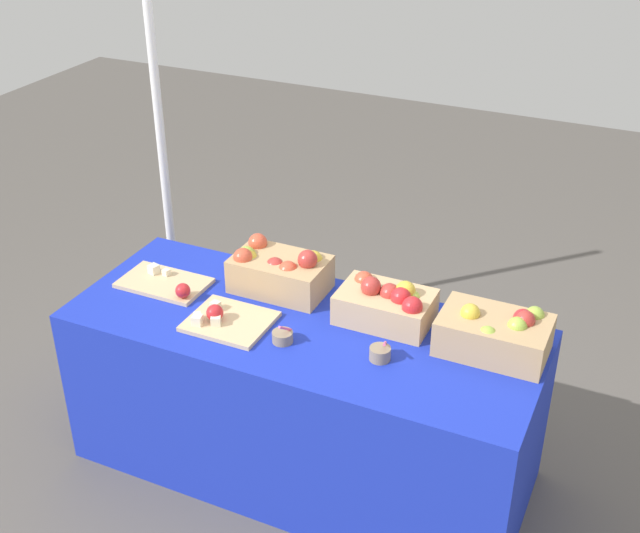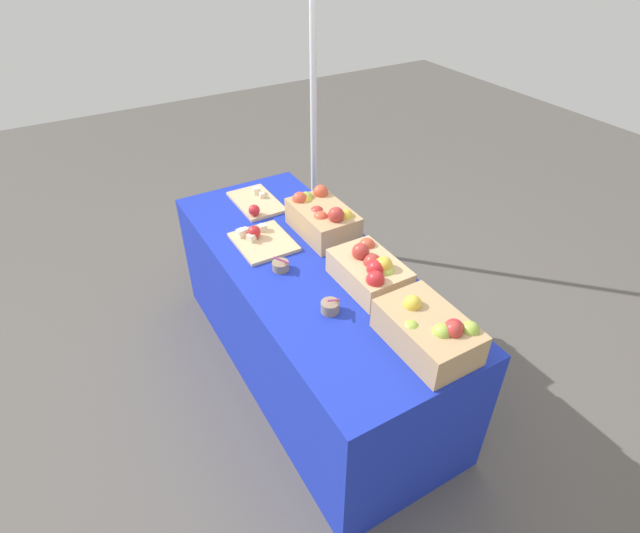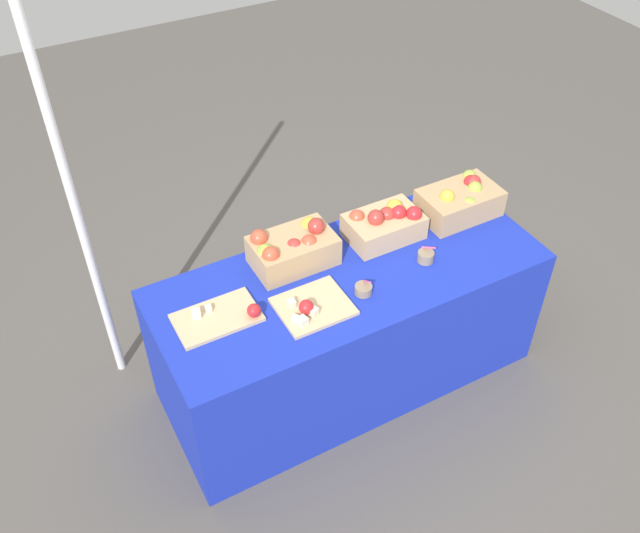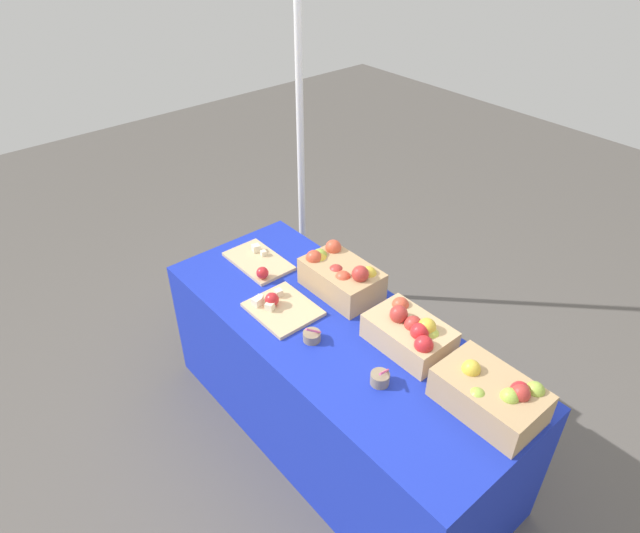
# 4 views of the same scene
# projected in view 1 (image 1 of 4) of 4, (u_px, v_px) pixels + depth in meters

# --- Properties ---
(ground_plane) EXTENTS (10.00, 10.00, 0.00)m
(ground_plane) POSITION_uv_depth(u_px,v_px,m) (304.00, 464.00, 3.64)
(ground_plane) COLOR #56514C
(table) EXTENTS (1.90, 0.76, 0.74)m
(table) POSITION_uv_depth(u_px,v_px,m) (303.00, 397.00, 3.46)
(table) COLOR #192DB7
(table) RESTS_ON ground_plane
(apple_crate_left) EXTENTS (0.41, 0.26, 0.19)m
(apple_crate_left) POSITION_uv_depth(u_px,v_px,m) (496.00, 333.00, 3.07)
(apple_crate_left) COLOR tan
(apple_crate_left) RESTS_ON table
(apple_crate_middle) EXTENTS (0.37, 0.24, 0.19)m
(apple_crate_middle) POSITION_uv_depth(u_px,v_px,m) (388.00, 303.00, 3.25)
(apple_crate_middle) COLOR tan
(apple_crate_middle) RESTS_ON table
(apple_crate_right) EXTENTS (0.39, 0.25, 0.21)m
(apple_crate_right) POSITION_uv_depth(u_px,v_px,m) (278.00, 270.00, 3.46)
(apple_crate_right) COLOR tan
(apple_crate_right) RESTS_ON table
(cutting_board_front) EXTENTS (0.32, 0.27, 0.09)m
(cutting_board_front) POSITION_uv_depth(u_px,v_px,m) (226.00, 320.00, 3.27)
(cutting_board_front) COLOR #D1B284
(cutting_board_front) RESTS_ON table
(cutting_board_back) EXTENTS (0.37, 0.23, 0.08)m
(cutting_board_back) POSITION_uv_depth(u_px,v_px,m) (166.00, 283.00, 3.52)
(cutting_board_back) COLOR #D1B284
(cutting_board_back) RESTS_ON table
(sample_bowl_near) EXTENTS (0.08, 0.08, 0.10)m
(sample_bowl_near) POSITION_uv_depth(u_px,v_px,m) (380.00, 353.00, 3.05)
(sample_bowl_near) COLOR gray
(sample_bowl_near) RESTS_ON table
(sample_bowl_mid) EXTENTS (0.08, 0.08, 0.10)m
(sample_bowl_mid) POSITION_uv_depth(u_px,v_px,m) (283.00, 337.00, 3.16)
(sample_bowl_mid) COLOR gray
(sample_bowl_mid) RESTS_ON table
(tent_pole) EXTENTS (0.04, 0.04, 2.14)m
(tent_pole) POSITION_uv_depth(u_px,v_px,m) (162.00, 150.00, 4.00)
(tent_pole) COLOR white
(tent_pole) RESTS_ON ground_plane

